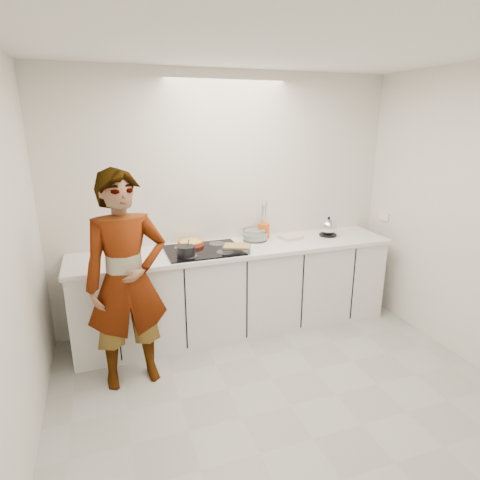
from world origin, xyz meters
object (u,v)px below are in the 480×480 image
object	(u,v)px
tart_dish	(191,243)
cook	(127,281)
utensil_crock	(264,231)
baking_dish	(237,248)
saucepan	(186,251)
mixing_bowl	(255,235)
kettle	(328,228)
hob	(204,250)

from	to	relation	value
tart_dish	cook	size ratio (longest dim) A/B	0.19
tart_dish	utensil_crock	world-z (taller)	utensil_crock
tart_dish	utensil_crock	size ratio (longest dim) A/B	2.13
baking_dish	cook	world-z (taller)	cook
saucepan	mixing_bowl	size ratio (longest dim) A/B	0.59
baking_dish	kettle	world-z (taller)	kettle
hob	saucepan	distance (m)	0.24
tart_dish	mixing_bowl	size ratio (longest dim) A/B	1.05
saucepan	cook	bearing A→B (deg)	-146.24
mixing_bowl	hob	bearing A→B (deg)	-164.10
hob	kettle	xyz separation A→B (m)	(1.41, 0.07, 0.08)
baking_dish	utensil_crock	xyz separation A→B (m)	(0.43, 0.36, 0.04)
hob	tart_dish	distance (m)	0.20
tart_dish	utensil_crock	distance (m)	0.81
hob	saucepan	bearing A→B (deg)	-146.56
hob	tart_dish	xyz separation A→B (m)	(-0.08, 0.18, 0.03)
hob	cook	bearing A→B (deg)	-146.33
hob	cook	xyz separation A→B (m)	(-0.76, -0.50, -0.02)
saucepan	cook	distance (m)	0.68
mixing_bowl	utensil_crock	bearing A→B (deg)	25.01
hob	mixing_bowl	xyz separation A→B (m)	(0.60, 0.17, 0.05)
tart_dish	mixing_bowl	distance (m)	0.68
tart_dish	hob	bearing A→B (deg)	-65.82
utensil_crock	cook	size ratio (longest dim) A/B	0.09
mixing_bowl	cook	xyz separation A→B (m)	(-1.36, -0.67, -0.07)
saucepan	mixing_bowl	distance (m)	0.85
saucepan	kettle	bearing A→B (deg)	6.99
tart_dish	baking_dish	world-z (taller)	baking_dish
baking_dish	tart_dish	bearing A→B (deg)	139.82
hob	saucepan	xyz separation A→B (m)	(-0.20, -0.13, 0.05)
utensil_crock	cook	world-z (taller)	cook
saucepan	kettle	xyz separation A→B (m)	(1.61, 0.20, 0.03)
saucepan	baking_dish	distance (m)	0.49
utensil_crock	saucepan	bearing A→B (deg)	-158.72
tart_dish	baking_dish	distance (m)	0.49
kettle	saucepan	bearing A→B (deg)	-173.01
cook	mixing_bowl	bearing A→B (deg)	20.62
tart_dish	mixing_bowl	world-z (taller)	mixing_bowl
baking_dish	kettle	bearing A→B (deg)	10.12
mixing_bowl	baking_dish	bearing A→B (deg)	-135.25
hob	mixing_bowl	distance (m)	0.63
hob	tart_dish	bearing A→B (deg)	114.18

